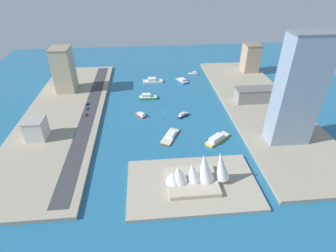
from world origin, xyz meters
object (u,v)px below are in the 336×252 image
patrol_launch_navy (183,115)px  apartment_midrise_tan (251,58)px  barge_flat_brown (170,136)px  suv_black (87,104)px  catamaran_blue (182,80)px  van_white (95,84)px  ferry_yellow_fast (217,139)px  traffic_light_waterfront (93,121)px  tugboat_red (141,115)px  ferry_green_doubledeck (148,97)px  tower_tall_glass (298,92)px  carpark_squat_concrete (259,95)px  yacht_sleek_gray (193,73)px  hatchback_blue (87,108)px  opera_landmark (197,173)px  hotel_broad_white (36,129)px  office_block_beige (64,70)px  pickup_red (86,115)px  ferry_white_commuter (153,81)px

patrol_launch_navy → apartment_midrise_tan: (-97.42, -101.06, 17.85)m
barge_flat_brown → suv_black: suv_black is taller
catamaran_blue → apartment_midrise_tan: (-87.58, -21.30, 17.80)m
catamaran_blue → barge_flat_brown: bearing=77.4°
patrol_launch_navy → suv_black: 93.91m
van_white → suv_black: bearing=89.1°
catamaran_blue → ferry_yellow_fast: 120.83m
traffic_light_waterfront → tugboat_red: bearing=-157.6°
traffic_light_waterfront → ferry_green_doubledeck: bearing=-132.6°
tugboat_red → tower_tall_glass: 130.49m
ferry_green_doubledeck → carpark_squat_concrete: carpark_squat_concrete is taller
ferry_green_doubledeck → yacht_sleek_gray: ferry_green_doubledeck is taller
tugboat_red → tower_tall_glass: tower_tall_glass is taller
patrol_launch_navy → van_white: (89.48, -73.05, 2.13)m
hatchback_blue → opera_landmark: 134.37m
ferry_green_doubledeck → carpark_squat_concrete: bearing=169.3°
apartment_midrise_tan → hotel_broad_white: bearing=30.5°
tower_tall_glass → patrol_launch_navy: bearing=-32.6°
office_block_beige → carpark_squat_concrete: (-193.70, 44.27, -15.84)m
tower_tall_glass → suv_black: bearing=-24.0°
apartment_midrise_tan → hatchback_blue: (186.71, 84.25, -15.78)m
catamaran_blue → hatchback_blue: 117.45m
ferry_green_doubledeck → hatchback_blue: bearing=21.2°
yacht_sleek_gray → traffic_light_waterfront: 156.10m
hotel_broad_white → hatchback_blue: size_ratio=3.35×
patrol_launch_navy → tower_tall_glass: 97.21m
barge_flat_brown → carpark_squat_concrete: bearing=-151.3°
catamaran_blue → yacht_sleek_gray: catamaran_blue is taller
hotel_broad_white → ferry_green_doubledeck: bearing=-143.1°
ferry_yellow_fast → pickup_red: size_ratio=4.85×
catamaran_blue → tower_tall_glass: 148.22m
catamaran_blue → yacht_sleek_gray: 27.92m
hatchback_blue → carpark_squat_concrete: bearing=-179.3°
catamaran_blue → tugboat_red: size_ratio=1.56×
ferry_yellow_fast → traffic_light_waterfront: traffic_light_waterfront is taller
ferry_white_commuter → pickup_red: ferry_white_commuter is taller
barge_flat_brown → van_white: 128.50m
ferry_green_doubledeck → catamaran_blue: (-41.26, -40.50, -0.42)m
tugboat_red → yacht_sleek_gray: 117.47m
tugboat_red → ferry_green_doubledeck: bearing=-101.3°
patrol_launch_navy → traffic_light_waterfront: traffic_light_waterfront is taller
apartment_midrise_tan → traffic_light_waterfront: size_ratio=5.11×
patrol_launch_navy → tower_tall_glass: size_ratio=0.15×
patrol_launch_navy → catamaran_blue: bearing=-97.0°
suv_black → pickup_red: (-2.01, 21.41, -0.01)m
ferry_yellow_fast → apartment_midrise_tan: apartment_midrise_tan is taller
office_block_beige → apartment_midrise_tan: size_ratio=1.37×
traffic_light_waterfront → pickup_red: bearing=-62.0°
traffic_light_waterfront → ferry_white_commuter: bearing=-120.3°
ferry_yellow_fast → hatchback_blue: ferry_yellow_fast is taller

